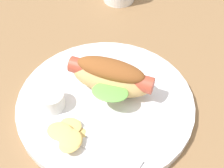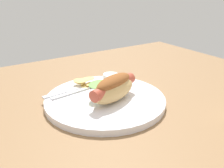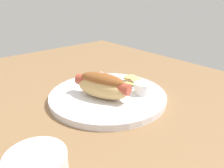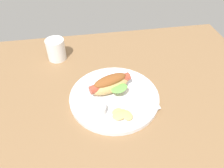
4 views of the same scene
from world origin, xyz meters
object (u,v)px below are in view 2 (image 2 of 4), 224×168
object	(u,v)px
plate	(106,100)
fork	(75,92)
sauce_ramekin	(111,79)
knife	(68,91)
hot_dog	(113,88)
chips_pile	(85,82)

from	to	relation	value
plate	fork	distance (cm)	8.82
sauce_ramekin	fork	bearing A→B (deg)	-179.58
sauce_ramekin	knife	bearing A→B (deg)	173.03
plate	knife	size ratio (longest dim) A/B	2.20
plate	knife	xyz separation A→B (cm)	(-6.75, 8.64, 0.98)
hot_dog	knife	world-z (taller)	hot_dog
knife	chips_pile	xyz separation A→B (cm)	(5.80, 1.17, 0.95)
sauce_ramekin	hot_dog	bearing A→B (deg)	-119.66
fork	hot_dog	bearing A→B (deg)	-63.30
hot_dog	chips_pile	bearing A→B (deg)	78.32
hot_dog	chips_pile	world-z (taller)	hot_dog
sauce_ramekin	fork	xyz separation A→B (cm)	(-11.26, -0.08, -1.27)
sauce_ramekin	knife	world-z (taller)	sauce_ramekin
sauce_ramekin	fork	distance (cm)	11.33
knife	plate	bearing A→B (deg)	-56.25
sauce_ramekin	fork	size ratio (longest dim) A/B	0.30
plate	chips_pile	distance (cm)	10.03
hot_dog	fork	xyz separation A→B (cm)	(-6.02, 9.13, -3.14)
plate	fork	xyz separation A→B (cm)	(-5.28, 7.00, 1.00)
plate	hot_dog	world-z (taller)	hot_dog
hot_dog	chips_pile	xyz separation A→B (cm)	(-1.68, 11.93, -2.21)
plate	sauce_ramekin	bearing A→B (deg)	49.80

